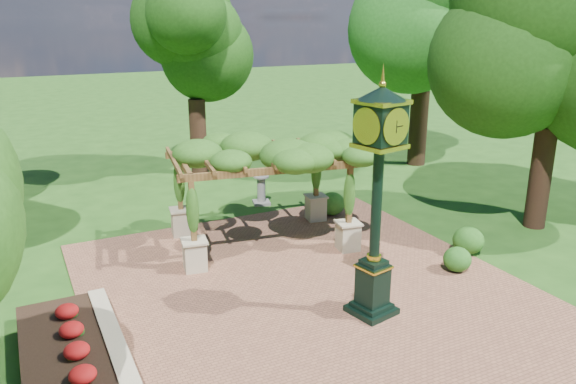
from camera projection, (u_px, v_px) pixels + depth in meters
name	position (u px, v px, depth m)	size (l,w,h in m)	color
ground	(340.00, 319.00, 12.16)	(120.00, 120.00, 0.00)	#1E4714
brick_plaza	(317.00, 299.00, 13.01)	(10.00, 12.00, 0.04)	brown
border_wall	(118.00, 354.00, 10.56)	(0.35, 5.00, 0.40)	#C6B793
flower_bed	(67.00, 368.00, 10.18)	(1.50, 5.00, 0.36)	red
pedestal_clock	(378.00, 183.00, 11.49)	(1.18, 1.18, 5.05)	black
pergola	(261.00, 157.00, 15.53)	(5.37, 3.82, 3.12)	#BBAE8B
sundial	(261.00, 192.00, 19.55)	(0.69, 0.69, 1.03)	gray
shrub_front	(457.00, 259.00, 14.31)	(0.71, 0.71, 0.64)	#215418
shrub_mid	(468.00, 240.00, 15.36)	(0.85, 0.85, 0.76)	#225317
shrub_back	(332.00, 204.00, 18.40)	(0.84, 0.84, 0.76)	#2E641D
tree_north	(194.00, 39.00, 22.06)	(3.66, 3.66, 7.97)	#372016
tree_east_near	(559.00, 43.00, 15.94)	(4.66, 4.66, 8.09)	#311D13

